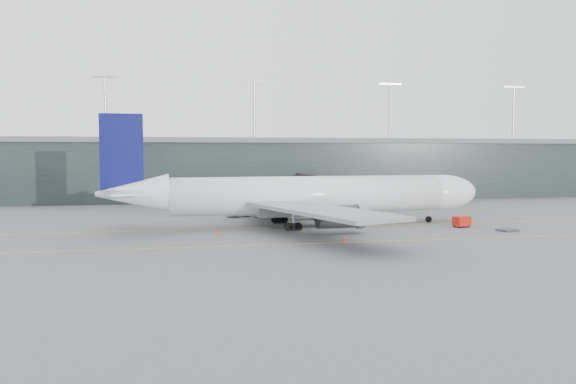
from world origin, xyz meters
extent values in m
plane|color=#56555A|center=(0.00, 0.00, 0.00)|extent=(320.00, 320.00, 0.00)
cube|color=gold|center=(0.00, -4.00, 0.01)|extent=(160.00, 0.25, 0.02)
cube|color=gold|center=(0.00, -20.00, 0.01)|extent=(160.00, 0.25, 0.02)
cube|color=gold|center=(5.00, 20.00, 0.01)|extent=(0.25, 60.00, 0.02)
cube|color=black|center=(0.00, 58.00, 7.00)|extent=(240.00, 35.00, 14.00)
cube|color=slate|center=(0.00, 58.00, 14.60)|extent=(240.00, 36.00, 1.20)
cylinder|color=#9E9EA3|center=(-30.00, 48.00, 22.00)|extent=(0.60, 0.60, 14.00)
cylinder|color=#9E9EA3|center=(5.00, 48.00, 22.00)|extent=(0.60, 0.60, 14.00)
cylinder|color=#9E9EA3|center=(40.00, 48.00, 22.00)|extent=(0.60, 0.60, 14.00)
cylinder|color=#9E9EA3|center=(75.00, 48.00, 22.00)|extent=(0.60, 0.60, 14.00)
cylinder|color=white|center=(7.10, -3.34, 5.01)|extent=(43.75, 8.24, 5.86)
ellipsoid|color=white|center=(30.23, -2.07, 5.01)|extent=(12.62, 6.53, 5.86)
cone|color=white|center=(-19.81, -4.82, 5.67)|extent=(10.69, 6.19, 5.63)
cube|color=gray|center=(6.16, -3.40, 2.74)|extent=(15.37, 5.55, 1.89)
cube|color=black|center=(33.82, -1.88, 5.96)|extent=(2.23, 2.95, 0.76)
cube|color=gray|center=(5.07, -18.13, 4.07)|extent=(17.03, 28.70, 0.52)
cylinder|color=#343539|center=(9.48, -12.21, 2.46)|extent=(6.79, 3.67, 3.31)
cube|color=gray|center=(3.46, 11.14, 4.07)|extent=(14.40, 28.63, 0.52)
cylinder|color=#343539|center=(8.50, 5.73, 2.46)|extent=(6.79, 3.67, 3.31)
cube|color=#090C4B|center=(-21.23, -4.90, 11.63)|extent=(6.16, 0.81, 11.35)
cube|color=white|center=(-20.47, -10.07, 6.15)|extent=(7.59, 9.71, 0.33)
cube|color=white|center=(-21.04, 0.32, 6.15)|extent=(6.84, 9.40, 0.33)
cylinder|color=black|center=(27.87, -2.20, 0.52)|extent=(1.06, 0.43, 1.04)
cylinder|color=#9E9EA3|center=(27.87, -2.20, 1.23)|extent=(0.28, 0.28, 2.46)
cylinder|color=black|center=(3.57, -8.08, 0.61)|extent=(1.25, 0.54, 1.23)
cylinder|color=black|center=(3.07, 0.98, 0.61)|extent=(1.25, 0.54, 1.23)
cube|color=#2D2C32|center=(20.19, -0.05, 5.32)|extent=(3.77, 4.15, 2.98)
cube|color=#2D2C32|center=(19.32, 8.74, 5.32)|extent=(4.01, 14.03, 2.66)
cube|color=#2D2C32|center=(17.95, 22.51, 5.32)|extent=(4.27, 14.05, 2.77)
cube|color=#2D2C32|center=(16.59, 36.27, 5.32)|extent=(4.54, 14.08, 2.87)
cylinder|color=#9E9EA3|center=(19.24, 9.48, 2.02)|extent=(0.53, 0.53, 4.04)
cube|color=#343539|center=(19.24, 9.48, 0.37)|extent=(2.27, 1.80, 0.74)
cylinder|color=#2D2C32|center=(20.19, 40.50, 5.32)|extent=(4.26, 4.26, 3.19)
cylinder|color=#2D2C32|center=(20.19, 40.50, 1.92)|extent=(1.92, 1.92, 3.83)
cube|color=red|center=(30.23, -9.04, 0.97)|extent=(2.89, 2.30, 1.49)
cylinder|color=black|center=(29.54, -9.86, 0.23)|extent=(0.49, 0.30, 0.46)
cylinder|color=black|center=(31.27, -9.30, 0.23)|extent=(0.49, 0.30, 0.46)
cylinder|color=black|center=(29.18, -8.78, 0.23)|extent=(0.49, 0.30, 0.46)
cylinder|color=black|center=(30.92, -8.21, 0.23)|extent=(0.49, 0.30, 0.46)
cube|color=#35353A|center=(34.87, -14.27, 0.16)|extent=(3.29, 2.93, 0.27)
cube|color=#343539|center=(-3.72, 10.70, 0.16)|extent=(2.43, 2.12, 0.21)
cube|color=#AAB0B7|center=(-3.72, 10.70, 1.09)|extent=(2.00, 1.92, 1.56)
cube|color=navy|center=(-3.72, 10.70, 1.90)|extent=(2.06, 1.98, 0.08)
cube|color=#343539|center=(-1.37, 11.63, 0.13)|extent=(1.94, 1.64, 0.18)
cube|color=#ABAFB7|center=(-1.37, 11.63, 0.92)|extent=(1.58, 1.50, 1.31)
cube|color=navy|center=(-1.37, 11.63, 1.60)|extent=(1.63, 1.55, 0.07)
cube|color=#343539|center=(1.04, 9.47, 0.14)|extent=(2.21, 2.00, 0.18)
cube|color=silver|center=(1.04, 9.47, 0.95)|extent=(1.84, 1.79, 1.35)
cube|color=navy|center=(1.04, 9.47, 1.65)|extent=(1.90, 1.84, 0.07)
cone|color=#E15A0C|center=(34.15, -5.19, 0.37)|extent=(0.46, 0.46, 0.74)
cone|color=#F5380D|center=(7.98, -20.09, 0.33)|extent=(0.41, 0.41, 0.66)
cone|color=#E7400C|center=(10.97, 12.79, 0.37)|extent=(0.47, 0.47, 0.74)
cone|color=red|center=(-7.83, -10.85, 0.38)|extent=(0.48, 0.48, 0.76)
camera|label=1|loc=(-12.72, -89.52, 11.62)|focal=35.00mm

